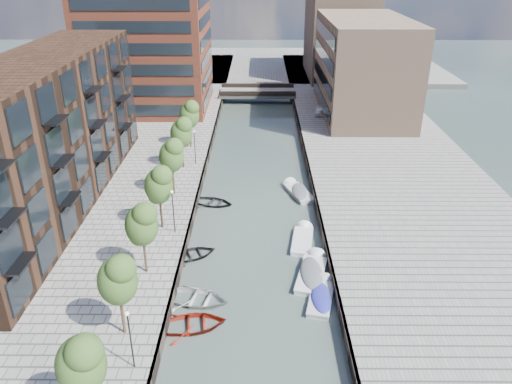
{
  "coord_description": "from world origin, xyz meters",
  "views": [
    {
      "loc": [
        0.26,
        -14.44,
        23.45
      ],
      "look_at": [
        0.0,
        27.14,
        3.5
      ],
      "focal_mm": 35.0,
      "sensor_mm": 36.0,
      "label": 1
    }
  ],
  "objects_px": {
    "tree_3": "(158,184)",
    "motorboat_4": "(298,191)",
    "tree_5": "(181,132)",
    "motorboat_1": "(312,272)",
    "tree_4": "(171,154)",
    "bridge": "(258,92)",
    "sloop_3": "(197,302)",
    "sloop_1": "(193,256)",
    "tree_2": "(141,223)",
    "sloop_2": "(193,327)",
    "tree_6": "(189,114)",
    "motorboat_3": "(321,296)",
    "sloop_4": "(213,204)",
    "car": "(320,111)",
    "motorboat_2": "(303,239)",
    "tree_1": "(117,278)",
    "tree_0": "(81,362)"
  },
  "relations": [
    {
      "from": "sloop_4",
      "to": "motorboat_4",
      "type": "relative_size",
      "value": 0.79
    },
    {
      "from": "tree_0",
      "to": "tree_6",
      "type": "bearing_deg",
      "value": 90.0
    },
    {
      "from": "tree_3",
      "to": "sloop_1",
      "type": "height_order",
      "value": "tree_3"
    },
    {
      "from": "sloop_4",
      "to": "tree_6",
      "type": "bearing_deg",
      "value": 32.01
    },
    {
      "from": "tree_3",
      "to": "motorboat_4",
      "type": "bearing_deg",
      "value": 35.32
    },
    {
      "from": "motorboat_1",
      "to": "motorboat_2",
      "type": "bearing_deg",
      "value": 93.46
    },
    {
      "from": "tree_2",
      "to": "sloop_3",
      "type": "distance_m",
      "value": 7.2
    },
    {
      "from": "tree_3",
      "to": "tree_4",
      "type": "height_order",
      "value": "same"
    },
    {
      "from": "tree_0",
      "to": "tree_4",
      "type": "bearing_deg",
      "value": 90.0
    },
    {
      "from": "bridge",
      "to": "motorboat_3",
      "type": "relative_size",
      "value": 2.62
    },
    {
      "from": "tree_6",
      "to": "motorboat_3",
      "type": "bearing_deg",
      "value": -65.77
    },
    {
      "from": "motorboat_2",
      "to": "tree_2",
      "type": "bearing_deg",
      "value": -153.12
    },
    {
      "from": "bridge",
      "to": "car",
      "type": "relative_size",
      "value": 3.62
    },
    {
      "from": "tree_6",
      "to": "motorboat_3",
      "type": "relative_size",
      "value": 1.2
    },
    {
      "from": "sloop_2",
      "to": "sloop_3",
      "type": "xyz_separation_m",
      "value": [
        -0.05,
        2.81,
        0.0
      ]
    },
    {
      "from": "sloop_3",
      "to": "car",
      "type": "bearing_deg",
      "value": -4.4
    },
    {
      "from": "tree_4",
      "to": "motorboat_1",
      "type": "distance_m",
      "value": 19.1
    },
    {
      "from": "sloop_4",
      "to": "motorboat_1",
      "type": "relative_size",
      "value": 0.72
    },
    {
      "from": "sloop_2",
      "to": "sloop_4",
      "type": "distance_m",
      "value": 18.82
    },
    {
      "from": "tree_3",
      "to": "motorboat_3",
      "type": "height_order",
      "value": "tree_3"
    },
    {
      "from": "tree_2",
      "to": "sloop_2",
      "type": "xyz_separation_m",
      "value": [
        4.21,
        -5.33,
        -5.31
      ]
    },
    {
      "from": "tree_5",
      "to": "car",
      "type": "distance_m",
      "value": 28.01
    },
    {
      "from": "tree_2",
      "to": "sloop_4",
      "type": "bearing_deg",
      "value": 73.4
    },
    {
      "from": "tree_0",
      "to": "sloop_3",
      "type": "xyz_separation_m",
      "value": [
        4.16,
        11.48,
        -5.31
      ]
    },
    {
      "from": "tree_1",
      "to": "sloop_2",
      "type": "distance_m",
      "value": 6.98
    },
    {
      "from": "tree_3",
      "to": "tree_4",
      "type": "distance_m",
      "value": 7.0
    },
    {
      "from": "tree_6",
      "to": "bridge",
      "type": "bearing_deg",
      "value": 71.9
    },
    {
      "from": "tree_4",
      "to": "tree_6",
      "type": "xyz_separation_m",
      "value": [
        0.0,
        14.0,
        0.0
      ]
    },
    {
      "from": "tree_5",
      "to": "tree_0",
      "type": "bearing_deg",
      "value": -90.0
    },
    {
      "from": "tree_4",
      "to": "tree_5",
      "type": "height_order",
      "value": "same"
    },
    {
      "from": "tree_1",
      "to": "sloop_1",
      "type": "height_order",
      "value": "tree_1"
    },
    {
      "from": "tree_5",
      "to": "motorboat_3",
      "type": "height_order",
      "value": "tree_5"
    },
    {
      "from": "bridge",
      "to": "sloop_3",
      "type": "xyz_separation_m",
      "value": [
        -4.34,
        -56.52,
        -1.39
      ]
    },
    {
      "from": "tree_4",
      "to": "tree_6",
      "type": "height_order",
      "value": "same"
    },
    {
      "from": "sloop_1",
      "to": "motorboat_1",
      "type": "bearing_deg",
      "value": -128.89
    },
    {
      "from": "sloop_1",
      "to": "motorboat_1",
      "type": "distance_m",
      "value": 10.32
    },
    {
      "from": "sloop_2",
      "to": "motorboat_1",
      "type": "height_order",
      "value": "motorboat_1"
    },
    {
      "from": "tree_2",
      "to": "motorboat_1",
      "type": "relative_size",
      "value": 1.01
    },
    {
      "from": "sloop_2",
      "to": "sloop_3",
      "type": "bearing_deg",
      "value": -9.0
    },
    {
      "from": "tree_2",
      "to": "tree_6",
      "type": "relative_size",
      "value": 1.0
    },
    {
      "from": "tree_2",
      "to": "sloop_3",
      "type": "height_order",
      "value": "tree_2"
    },
    {
      "from": "motorboat_4",
      "to": "tree_4",
      "type": "bearing_deg",
      "value": -170.45
    },
    {
      "from": "tree_2",
      "to": "sloop_2",
      "type": "relative_size",
      "value": 1.25
    },
    {
      "from": "motorboat_4",
      "to": "car",
      "type": "height_order",
      "value": "car"
    },
    {
      "from": "bridge",
      "to": "sloop_1",
      "type": "height_order",
      "value": "bridge"
    },
    {
      "from": "sloop_3",
      "to": "motorboat_4",
      "type": "height_order",
      "value": "motorboat_4"
    },
    {
      "from": "tree_2",
      "to": "tree_3",
      "type": "height_order",
      "value": "same"
    },
    {
      "from": "motorboat_2",
      "to": "motorboat_3",
      "type": "xyz_separation_m",
      "value": [
        0.74,
        -8.47,
        0.09
      ]
    },
    {
      "from": "bridge",
      "to": "tree_3",
      "type": "xyz_separation_m",
      "value": [
        -8.5,
        -47.0,
        3.92
      ]
    },
    {
      "from": "tree_5",
      "to": "motorboat_1",
      "type": "bearing_deg",
      "value": -56.72
    }
  ]
}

